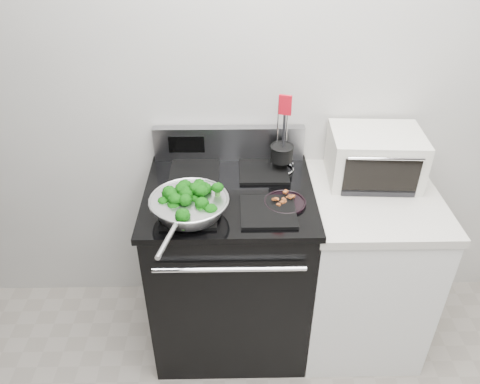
{
  "coord_description": "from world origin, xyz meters",
  "views": [
    {
      "loc": [
        -0.28,
        -0.39,
        2.16
      ],
      "look_at": [
        -0.25,
        1.36,
        0.98
      ],
      "focal_mm": 35.0,
      "sensor_mm": 36.0,
      "label": 1
    }
  ],
  "objects_px": {
    "skillet": "(189,205)",
    "utensil_holder": "(282,157)",
    "gas_range": "(230,265)",
    "bacon_plate": "(285,201)",
    "toaster_oven": "(374,157)"
  },
  "relations": [
    {
      "from": "toaster_oven",
      "to": "utensil_holder",
      "type": "bearing_deg",
      "value": 177.67
    },
    {
      "from": "bacon_plate",
      "to": "toaster_oven",
      "type": "xyz_separation_m",
      "value": [
        0.45,
        0.25,
        0.08
      ]
    },
    {
      "from": "skillet",
      "to": "utensil_holder",
      "type": "relative_size",
      "value": 1.34
    },
    {
      "from": "gas_range",
      "to": "utensil_holder",
      "type": "xyz_separation_m",
      "value": [
        0.26,
        0.19,
        0.53
      ]
    },
    {
      "from": "gas_range",
      "to": "bacon_plate",
      "type": "xyz_separation_m",
      "value": [
        0.25,
        -0.11,
        0.48
      ]
    },
    {
      "from": "skillet",
      "to": "utensil_holder",
      "type": "xyz_separation_m",
      "value": [
        0.43,
        0.37,
        0.02
      ]
    },
    {
      "from": "utensil_holder",
      "to": "bacon_plate",
      "type": "bearing_deg",
      "value": -74.28
    },
    {
      "from": "skillet",
      "to": "bacon_plate",
      "type": "xyz_separation_m",
      "value": [
        0.42,
        0.08,
        -0.04
      ]
    },
    {
      "from": "bacon_plate",
      "to": "utensil_holder",
      "type": "distance_m",
      "value": 0.3
    },
    {
      "from": "skillet",
      "to": "utensil_holder",
      "type": "bearing_deg",
      "value": 54.72
    },
    {
      "from": "gas_range",
      "to": "bacon_plate",
      "type": "height_order",
      "value": "gas_range"
    },
    {
      "from": "bacon_plate",
      "to": "utensil_holder",
      "type": "relative_size",
      "value": 0.47
    },
    {
      "from": "gas_range",
      "to": "toaster_oven",
      "type": "xyz_separation_m",
      "value": [
        0.7,
        0.15,
        0.56
      ]
    },
    {
      "from": "bacon_plate",
      "to": "utensil_holder",
      "type": "bearing_deg",
      "value": 88.25
    },
    {
      "from": "bacon_plate",
      "to": "toaster_oven",
      "type": "bearing_deg",
      "value": 29.25
    }
  ]
}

